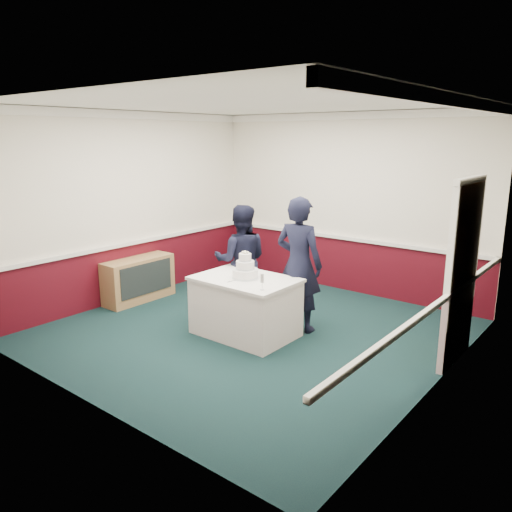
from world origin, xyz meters
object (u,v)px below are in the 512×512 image
Objects in this scene: cake_table at (245,306)px; person_man at (241,260)px; sideboard at (139,279)px; wedding_cake at (245,270)px; cake_knife at (234,281)px; champagne_flute at (262,279)px; person_woman at (299,264)px.

person_man is at bearing 134.15° from cake_table.
wedding_cake is (2.28, -0.03, 0.55)m from sideboard.
wedding_cake is 0.22× the size of person_man.
champagne_flute reaches higher than cake_knife.
wedding_cake is at bearing 96.11° from person_man.
cake_knife is 0.94m from person_woman.
cake_table is 0.93m from person_man.
wedding_cake is 0.75m from person_woman.
person_man is (1.70, 0.56, 0.47)m from sideboard.
cake_knife is (2.25, -0.23, 0.44)m from sideboard.
cake_table is 0.44m from cake_knife.
champagne_flute is at bearing 88.40° from person_woman.
sideboard is 1.85m from person_man.
wedding_cake is 0.57m from champagne_flute.
champagne_flute is (0.50, -0.28, 0.53)m from cake_table.
person_man reaches higher than cake_table.
person_man is (-0.57, 0.59, 0.42)m from cake_table.
cake_table reaches higher than sideboard.
person_man is (-1.07, 0.87, -0.10)m from champagne_flute.
sideboard is 5.85× the size of champagne_flute.
champagne_flute is at bearing 102.90° from person_man.
person_man is (-0.54, 0.79, 0.03)m from cake_knife.
wedding_cake is (0.00, 0.00, 0.50)m from cake_table.
person_man is (-0.57, 0.59, -0.08)m from wedding_cake.
cake_table is 0.50m from wedding_cake.
person_man is at bearing -4.82° from person_woman.
cake_knife reaches higher than sideboard.
wedding_cake is at bearing 90.07° from cake_knife.
person_woman is (-0.06, 0.88, -0.00)m from champagne_flute.
sideboard is 3.30× the size of wedding_cake.
person_woman reaches higher than person_man.
wedding_cake is at bearing 48.38° from person_woman.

